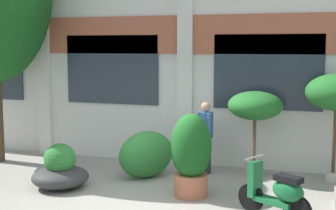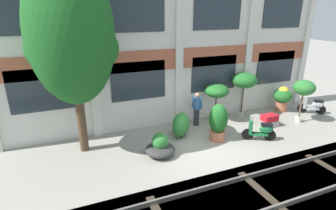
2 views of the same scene
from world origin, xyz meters
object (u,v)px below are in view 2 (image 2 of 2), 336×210
object	(u,v)px
potted_plant_stone_basin	(218,121)
resident_by_doorway	(197,108)
potted_plant_low_pan	(304,89)
potted_plant_glazed_jar	(283,97)
potted_plant_square_trough	(269,121)
topiary_hedge	(181,125)
scooter_near_curb	(313,106)
potted_plant_tall_urn	(217,92)
broadleaf_tree	(71,37)
potted_plant_wide_bowl	(160,147)
scooter_second_parked	(261,131)
potted_plant_terracotta_small	(244,81)

from	to	relation	value
potted_plant_stone_basin	resident_by_doorway	distance (m)	1.67
potted_plant_low_pan	potted_plant_glazed_jar	bearing A→B (deg)	77.24
potted_plant_square_trough	topiary_hedge	bearing A→B (deg)	170.71
scooter_near_curb	topiary_hedge	size ratio (longest dim) A/B	0.88
potted_plant_tall_urn	resident_by_doorway	size ratio (longest dim) A/B	1.17
potted_plant_stone_basin	potted_plant_low_pan	xyz separation A→B (m)	(4.70, 0.12, 0.82)
potted_plant_stone_basin	scooter_near_curb	bearing A→B (deg)	6.14
broadleaf_tree	potted_plant_glazed_jar	size ratio (longest dim) A/B	5.03
potted_plant_glazed_jar	resident_by_doorway	xyz separation A→B (m)	(-5.14, 0.06, 0.07)
potted_plant_low_pan	scooter_near_curb	size ratio (longest dim) A/B	1.83
potted_plant_glazed_jar	scooter_near_curb	world-z (taller)	potted_plant_glazed_jar
broadleaf_tree	potted_plant_square_trough	size ratio (longest dim) A/B	8.49
potted_plant_wide_bowl	scooter_second_parked	world-z (taller)	scooter_second_parked
potted_plant_stone_basin	resident_by_doorway	xyz separation A→B (m)	(-0.10, 1.67, -0.00)
potted_plant_glazed_jar	resident_by_doorway	bearing A→B (deg)	179.35
resident_by_doorway	topiary_hedge	distance (m)	1.39
potted_plant_wide_bowl	potted_plant_low_pan	distance (m)	7.48
potted_plant_tall_urn	potted_plant_wide_bowl	bearing A→B (deg)	-151.04
scooter_near_curb	topiary_hedge	world-z (taller)	topiary_hedge
potted_plant_low_pan	topiary_hedge	xyz separation A→B (m)	(-5.95, 0.83, -1.18)
potted_plant_terracotta_small	scooter_near_curb	bearing A→B (deg)	-17.89
scooter_near_curb	scooter_second_parked	distance (m)	4.85
potted_plant_wide_bowl	resident_by_doorway	distance (m)	3.24
resident_by_doorway	potted_plant_tall_urn	bearing A→B (deg)	149.46
potted_plant_wide_bowl	broadleaf_tree	bearing A→B (deg)	150.62
scooter_second_parked	resident_by_doorway	world-z (taller)	resident_by_doorway
scooter_near_curb	resident_by_doorway	distance (m)	6.48
broadleaf_tree	potted_plant_glazed_jar	distance (m)	10.89
potted_plant_square_trough	potted_plant_terracotta_small	distance (m)	2.29
potted_plant_glazed_jar	potted_plant_stone_basin	distance (m)	5.29
potted_plant_square_trough	resident_by_doorway	xyz separation A→B (m)	(-3.10, 1.41, 0.59)
potted_plant_wide_bowl	potted_plant_square_trough	size ratio (longest dim) A/B	1.41
broadleaf_tree	potted_plant_wide_bowl	world-z (taller)	broadleaf_tree
scooter_second_parked	resident_by_doorway	distance (m)	3.00
potted_plant_glazed_jar	scooter_near_curb	xyz separation A→B (m)	(1.25, -0.94, -0.35)
potted_plant_square_trough	topiary_hedge	world-z (taller)	topiary_hedge
potted_plant_glazed_jar	resident_by_doorway	distance (m)	5.14
potted_plant_square_trough	broadleaf_tree	bearing A→B (deg)	173.42
scooter_near_curb	potted_plant_terracotta_small	bearing A→B (deg)	19.50
potted_plant_terracotta_small	scooter_second_parked	world-z (taller)	potted_plant_terracotta_small
broadleaf_tree	potted_plant_square_trough	distance (m)	9.23
potted_plant_glazed_jar	potted_plant_square_trough	xyz separation A→B (m)	(-2.05, -1.35, -0.52)
potted_plant_terracotta_small	potted_plant_low_pan	world-z (taller)	potted_plant_terracotta_small
broadleaf_tree	resident_by_doorway	world-z (taller)	broadleaf_tree
potted_plant_square_trough	potted_plant_low_pan	size ratio (longest dim) A/B	0.38
potted_plant_low_pan	topiary_hedge	size ratio (longest dim) A/B	1.60
broadleaf_tree	potted_plant_low_pan	world-z (taller)	broadleaf_tree
broadleaf_tree	topiary_hedge	world-z (taller)	broadleaf_tree
scooter_second_parked	topiary_hedge	size ratio (longest dim) A/B	0.95
broadleaf_tree	potted_plant_tall_urn	world-z (taller)	broadleaf_tree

